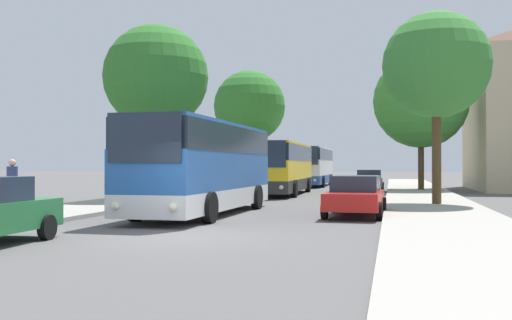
{
  "coord_description": "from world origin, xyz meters",
  "views": [
    {
      "loc": [
        5.26,
        -14.42,
        1.84
      ],
      "look_at": [
        -0.97,
        13.18,
        2.08
      ],
      "focal_mm": 42.0,
      "sensor_mm": 36.0,
      "label": 1
    }
  ],
  "objects_px": {
    "bus_front": "(204,166)",
    "parked_car_right_near": "(356,195)",
    "bus_middle": "(282,167)",
    "tree_left_near": "(156,77)",
    "tree_left_far": "(250,106)",
    "bus_rear": "(312,166)",
    "tree_right_near": "(421,101)",
    "tree_right_mid": "(436,65)",
    "pedestrian_waiting_near": "(12,186)",
    "parked_car_right_far": "(369,180)"
  },
  "relations": [
    {
      "from": "bus_rear",
      "to": "tree_left_near",
      "type": "xyz_separation_m",
      "value": [
        -4.96,
        -23.44,
        4.51
      ]
    },
    {
      "from": "bus_rear",
      "to": "tree_left_far",
      "type": "bearing_deg",
      "value": -152.31
    },
    {
      "from": "bus_middle",
      "to": "tree_left_far",
      "type": "distance_m",
      "value": 14.25
    },
    {
      "from": "tree_left_near",
      "to": "tree_left_far",
      "type": "height_order",
      "value": "tree_left_far"
    },
    {
      "from": "bus_front",
      "to": "pedestrian_waiting_near",
      "type": "distance_m",
      "value": 6.66
    },
    {
      "from": "bus_middle",
      "to": "tree_left_near",
      "type": "height_order",
      "value": "tree_left_near"
    },
    {
      "from": "bus_front",
      "to": "tree_left_far",
      "type": "height_order",
      "value": "tree_left_far"
    },
    {
      "from": "bus_middle",
      "to": "parked_car_right_near",
      "type": "relative_size",
      "value": 2.49
    },
    {
      "from": "tree_right_near",
      "to": "pedestrian_waiting_near",
      "type": "bearing_deg",
      "value": -120.54
    },
    {
      "from": "bus_rear",
      "to": "tree_left_near",
      "type": "height_order",
      "value": "tree_left_near"
    },
    {
      "from": "bus_front",
      "to": "parked_car_right_near",
      "type": "relative_size",
      "value": 2.29
    },
    {
      "from": "bus_front",
      "to": "parked_car_right_near",
      "type": "distance_m",
      "value": 5.67
    },
    {
      "from": "bus_rear",
      "to": "parked_car_right_far",
      "type": "xyz_separation_m",
      "value": [
        5.17,
        -8.48,
        -1.01
      ]
    },
    {
      "from": "pedestrian_waiting_near",
      "to": "tree_left_far",
      "type": "distance_m",
      "value": 31.78
    },
    {
      "from": "bus_front",
      "to": "pedestrian_waiting_near",
      "type": "relative_size",
      "value": 5.66
    },
    {
      "from": "bus_rear",
      "to": "tree_right_near",
      "type": "bearing_deg",
      "value": -46.71
    },
    {
      "from": "pedestrian_waiting_near",
      "to": "tree_left_near",
      "type": "bearing_deg",
      "value": -73.6
    },
    {
      "from": "bus_middle",
      "to": "parked_car_right_near",
      "type": "xyz_separation_m",
      "value": [
        5.43,
        -15.17,
        -0.95
      ]
    },
    {
      "from": "bus_rear",
      "to": "tree_right_mid",
      "type": "height_order",
      "value": "tree_right_mid"
    },
    {
      "from": "bus_front",
      "to": "tree_right_mid",
      "type": "height_order",
      "value": "tree_right_mid"
    },
    {
      "from": "bus_rear",
      "to": "tree_right_near",
      "type": "relative_size",
      "value": 1.2
    },
    {
      "from": "parked_car_right_far",
      "to": "pedestrian_waiting_near",
      "type": "distance_m",
      "value": 27.73
    },
    {
      "from": "tree_left_near",
      "to": "tree_left_far",
      "type": "relative_size",
      "value": 0.91
    },
    {
      "from": "tree_left_far",
      "to": "tree_right_near",
      "type": "relative_size",
      "value": 1.03
    },
    {
      "from": "bus_middle",
      "to": "bus_front",
      "type": "bearing_deg",
      "value": -91.71
    },
    {
      "from": "bus_middle",
      "to": "parked_car_right_near",
      "type": "distance_m",
      "value": 16.14
    },
    {
      "from": "bus_middle",
      "to": "tree_right_near",
      "type": "height_order",
      "value": "tree_right_near"
    },
    {
      "from": "parked_car_right_near",
      "to": "tree_right_mid",
      "type": "distance_m",
      "value": 8.43
    },
    {
      "from": "tree_left_far",
      "to": "tree_right_mid",
      "type": "xyz_separation_m",
      "value": [
        13.64,
        -21.94,
        -0.6
      ]
    },
    {
      "from": "tree_left_far",
      "to": "parked_car_right_far",
      "type": "bearing_deg",
      "value": -29.79
    },
    {
      "from": "tree_left_near",
      "to": "tree_left_far",
      "type": "xyz_separation_m",
      "value": [
        -0.04,
        20.78,
        0.53
      ]
    },
    {
      "from": "bus_middle",
      "to": "pedestrian_waiting_near",
      "type": "xyz_separation_m",
      "value": [
        -5.9,
        -18.92,
        -0.59
      ]
    },
    {
      "from": "bus_middle",
      "to": "pedestrian_waiting_near",
      "type": "height_order",
      "value": "bus_middle"
    },
    {
      "from": "tree_left_near",
      "to": "tree_left_far",
      "type": "distance_m",
      "value": 20.79
    },
    {
      "from": "bus_rear",
      "to": "parked_car_right_near",
      "type": "distance_m",
      "value": 30.66
    },
    {
      "from": "tree_right_mid",
      "to": "bus_rear",
      "type": "bearing_deg",
      "value": 109.37
    },
    {
      "from": "bus_rear",
      "to": "tree_left_far",
      "type": "height_order",
      "value": "tree_left_far"
    },
    {
      "from": "bus_front",
      "to": "tree_left_near",
      "type": "relative_size",
      "value": 1.21
    },
    {
      "from": "tree_left_near",
      "to": "tree_right_mid",
      "type": "height_order",
      "value": "tree_left_near"
    },
    {
      "from": "parked_car_right_near",
      "to": "tree_left_near",
      "type": "bearing_deg",
      "value": -30.85
    },
    {
      "from": "pedestrian_waiting_near",
      "to": "bus_front",
      "type": "bearing_deg",
      "value": -129.27
    },
    {
      "from": "bus_middle",
      "to": "tree_left_near",
      "type": "distance_m",
      "value": 10.83
    },
    {
      "from": "tree_right_mid",
      "to": "bus_front",
      "type": "bearing_deg",
      "value": -145.25
    },
    {
      "from": "tree_left_far",
      "to": "bus_rear",
      "type": "bearing_deg",
      "value": 28.0
    },
    {
      "from": "pedestrian_waiting_near",
      "to": "tree_left_near",
      "type": "distance_m",
      "value": 11.71
    },
    {
      "from": "bus_middle",
      "to": "tree_right_mid",
      "type": "height_order",
      "value": "tree_right_mid"
    },
    {
      "from": "parked_car_right_near",
      "to": "bus_front",
      "type": "bearing_deg",
      "value": 7.21
    },
    {
      "from": "bus_middle",
      "to": "bus_rear",
      "type": "height_order",
      "value": "bus_rear"
    },
    {
      "from": "bus_front",
      "to": "parked_car_right_near",
      "type": "height_order",
      "value": "bus_front"
    },
    {
      "from": "bus_front",
      "to": "bus_middle",
      "type": "distance_m",
      "value": 15.68
    }
  ]
}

